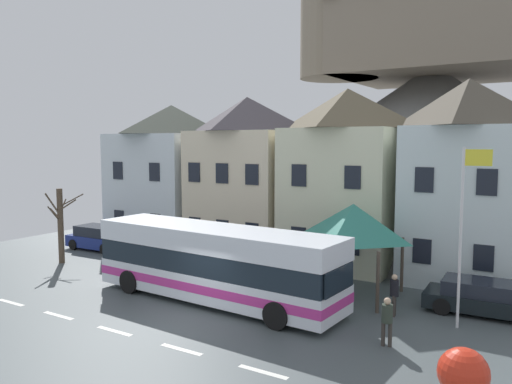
{
  "coord_description": "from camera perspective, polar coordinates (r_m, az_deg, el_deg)",
  "views": [
    {
      "loc": [
        11.6,
        -13.58,
        6.51
      ],
      "look_at": [
        -0.37,
        5.85,
        4.28
      ],
      "focal_mm": 35.58,
      "sensor_mm": 36.0,
      "label": 1
    }
  ],
  "objects": [
    {
      "name": "townhouse_02",
      "position": [
        27.27,
        10.11,
        1.61
      ],
      "size": [
        5.62,
        5.54,
        9.32
      ],
      "color": "beige",
      "rests_on": "ground_plane"
    },
    {
      "name": "bare_tree_00",
      "position": [
        29.35,
        -21.12,
        -3.4
      ],
      "size": [
        1.42,
        2.06,
        4.05
      ],
      "color": "brown",
      "rests_on": "ground_plane"
    },
    {
      "name": "public_bench",
      "position": [
        25.34,
        7.33,
        -8.24
      ],
      "size": [
        1.71,
        0.48,
        0.87
      ],
      "color": "brown",
      "rests_on": "ground_plane"
    },
    {
      "name": "townhouse_01",
      "position": [
        29.87,
        -1.01,
        1.87
      ],
      "size": [
        5.79,
        5.1,
        9.15
      ],
      "color": "beige",
      "rests_on": "ground_plane"
    },
    {
      "name": "bus_shelter",
      "position": [
        21.81,
        10.87,
        -3.37
      ],
      "size": [
        3.6,
        3.6,
        3.94
      ],
      "color": "#473D33",
      "rests_on": "ground_plane"
    },
    {
      "name": "ground_plane",
      "position": [
        19.02,
        -8.6,
        -14.59
      ],
      "size": [
        40.0,
        60.0,
        0.07
      ],
      "color": "#475053"
    },
    {
      "name": "harbour_buoy",
      "position": [
        14.17,
        22.27,
        -18.51
      ],
      "size": [
        1.25,
        1.25,
        1.5
      ],
      "color": "black",
      "rests_on": "ground_plane"
    },
    {
      "name": "pedestrian_00",
      "position": [
        17.16,
        14.51,
        -13.46
      ],
      "size": [
        0.35,
        0.35,
        1.6
      ],
      "color": "#38332D",
      "rests_on": "ground_plane"
    },
    {
      "name": "parked_car_01",
      "position": [
        21.5,
        24.24,
        -10.79
      ],
      "size": [
        4.48,
        2.12,
        1.28
      ],
      "rotation": [
        0.0,
        0.0,
        0.05
      ],
      "color": "black",
      "rests_on": "ground_plane"
    },
    {
      "name": "pedestrian_01",
      "position": [
        20.05,
        15.28,
        -10.79
      ],
      "size": [
        0.32,
        0.33,
        1.6
      ],
      "color": "#38332D",
      "rests_on": "ground_plane"
    },
    {
      "name": "transit_bus",
      "position": [
        21.0,
        -4.62,
        -8.1
      ],
      "size": [
        11.27,
        3.24,
        3.06
      ],
      "rotation": [
        0.0,
        0.0,
        -0.06
      ],
      "color": "white",
      "rests_on": "ground_plane"
    },
    {
      "name": "hilltop_castle",
      "position": [
        42.87,
        18.82,
        5.81
      ],
      "size": [
        37.0,
        37.0,
        21.11
      ],
      "color": "slate",
      "rests_on": "ground_plane"
    },
    {
      "name": "townhouse_00",
      "position": [
        34.44,
        -9.4,
        2.14
      ],
      "size": [
        6.18,
        6.76,
        8.98
      ],
      "color": "silver",
      "rests_on": "ground_plane"
    },
    {
      "name": "flagpole",
      "position": [
        18.92,
        22.33,
        -3.31
      ],
      "size": [
        0.95,
        0.1,
        6.35
      ],
      "color": "silver",
      "rests_on": "ground_plane"
    },
    {
      "name": "townhouse_03",
      "position": [
        25.66,
        22.5,
        1.16
      ],
      "size": [
        5.01,
        5.46,
        9.45
      ],
      "color": "silver",
      "rests_on": "ground_plane"
    },
    {
      "name": "parked_car_00",
      "position": [
        32.49,
        -17.27,
        -4.97
      ],
      "size": [
        4.08,
        1.99,
        1.45
      ],
      "rotation": [
        0.0,
        0.0,
        0.03
      ],
      "color": "navy",
      "rests_on": "ground_plane"
    }
  ]
}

